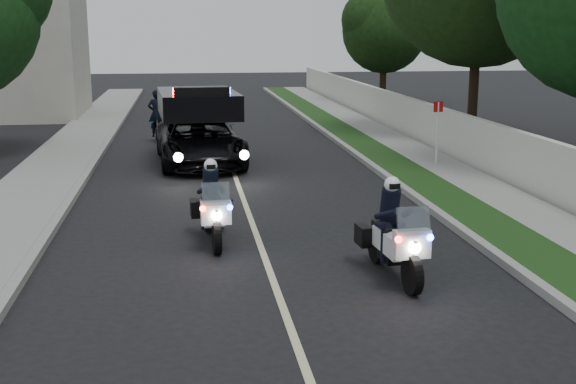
{
  "coord_description": "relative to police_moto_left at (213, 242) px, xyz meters",
  "views": [
    {
      "loc": [
        -1.37,
        -9.75,
        4.04
      ],
      "look_at": [
        0.55,
        3.76,
        1.0
      ],
      "focal_mm": 45.8,
      "sensor_mm": 36.0,
      "label": 1
    }
  ],
  "objects": [
    {
      "name": "ground",
      "position": [
        0.88,
        -4.01,
        0.0
      ],
      "size": [
        120.0,
        120.0,
        0.0
      ],
      "primitive_type": "plane",
      "color": "black",
      "rests_on": "ground"
    },
    {
      "name": "property_wall",
      "position": [
        7.98,
        5.99,
        0.75
      ],
      "size": [
        0.22,
        60.0,
        1.5
      ],
      "primitive_type": "cube",
      "color": "beige",
      "rests_on": "ground"
    },
    {
      "name": "sidewalk_right",
      "position": [
        6.98,
        5.99,
        0.08
      ],
      "size": [
        1.4,
        60.0,
        0.16
      ],
      "primitive_type": "cube",
      "color": "gray",
      "rests_on": "ground"
    },
    {
      "name": "police_suv",
      "position": [
        -0.03,
        8.49,
        0.0
      ],
      "size": [
        2.82,
        5.47,
        2.58
      ],
      "primitive_type": "imported",
      "rotation": [
        0.0,
        0.0,
        0.07
      ],
      "color": "black",
      "rests_on": "ground"
    },
    {
      "name": "curb_right",
      "position": [
        4.98,
        5.99,
        0.07
      ],
      "size": [
        0.2,
        60.0,
        0.15
      ],
      "primitive_type": "cube",
      "color": "gray",
      "rests_on": "ground"
    },
    {
      "name": "tree_left_far",
      "position": [
        -8.64,
        22.45,
        0.0
      ],
      "size": [
        7.4,
        7.4,
        10.38
      ],
      "primitive_type": null,
      "rotation": [
        0.0,
        0.0,
        0.21
      ],
      "color": "black",
      "rests_on": "ground"
    },
    {
      "name": "tree_right_e",
      "position": [
        10.43,
        25.83,
        0.0
      ],
      "size": [
        6.03,
        6.03,
        7.65
      ],
      "primitive_type": null,
      "rotation": [
        0.0,
        0.0,
        0.41
      ],
      "color": "black",
      "rests_on": "ground"
    },
    {
      "name": "police_moto_left",
      "position": [
        0.0,
        0.0,
        0.0
      ],
      "size": [
        0.77,
        1.94,
        1.62
      ],
      "primitive_type": null,
      "rotation": [
        0.0,
        0.0,
        0.05
      ],
      "color": "white",
      "rests_on": "ground"
    },
    {
      "name": "cyclist",
      "position": [
        -1.46,
        13.19,
        0.0
      ],
      "size": [
        0.65,
        0.46,
        1.7
      ],
      "primitive_type": "imported",
      "rotation": [
        0.0,
        0.0,
        3.24
      ],
      "color": "black",
      "rests_on": "ground"
    },
    {
      "name": "curb_left",
      "position": [
        -3.22,
        5.99,
        0.07
      ],
      "size": [
        0.2,
        60.0,
        0.15
      ],
      "primitive_type": "cube",
      "color": "gray",
      "rests_on": "ground"
    },
    {
      "name": "lane_marking",
      "position": [
        0.88,
        5.99,
        0.0
      ],
      "size": [
        0.12,
        50.0,
        0.01
      ],
      "primitive_type": "cube",
      "color": "#BFB78C",
      "rests_on": "ground"
    },
    {
      "name": "tree_right_d",
      "position": [
        10.23,
        12.47,
        0.0
      ],
      "size": [
        8.0,
        8.0,
        12.12
      ],
      "primitive_type": null,
      "rotation": [
        0.0,
        0.0,
        -0.11
      ],
      "color": "#224216",
      "rests_on": "ground"
    },
    {
      "name": "sign_post",
      "position": [
        6.88,
        6.84,
        0.0
      ],
      "size": [
        0.38,
        0.38,
        2.04
      ],
      "primitive_type": null,
      "rotation": [
        0.0,
        0.0,
        0.21
      ],
      "color": "#A20B1F",
      "rests_on": "ground"
    },
    {
      "name": "grass_verge",
      "position": [
        5.68,
        5.99,
        0.08
      ],
      "size": [
        1.2,
        60.0,
        0.16
      ],
      "primitive_type": "cube",
      "color": "#193814",
      "rests_on": "ground"
    },
    {
      "name": "police_moto_right",
      "position": [
        2.88,
        -2.5,
        0.0
      ],
      "size": [
        0.85,
        2.03,
        1.69
      ],
      "primitive_type": null,
      "rotation": [
        0.0,
        0.0,
        0.08
      ],
      "color": "silver",
      "rests_on": "ground"
    },
    {
      "name": "bicycle",
      "position": [
        -1.46,
        13.19,
        0.0
      ],
      "size": [
        0.68,
        1.57,
        0.8
      ],
      "primitive_type": "imported",
      "rotation": [
        0.0,
        0.0,
        0.1
      ],
      "color": "black",
      "rests_on": "ground"
    },
    {
      "name": "sidewalk_left",
      "position": [
        -4.32,
        5.99,
        0.08
      ],
      "size": [
        2.0,
        60.0,
        0.16
      ],
      "primitive_type": "cube",
      "color": "gray",
      "rests_on": "ground"
    }
  ]
}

